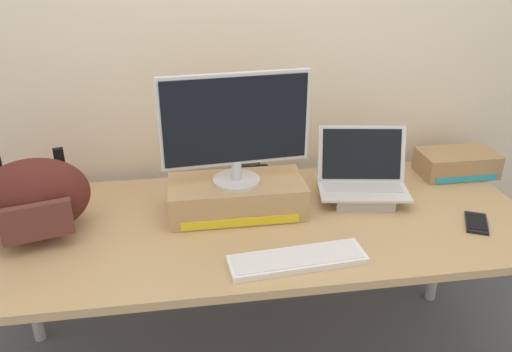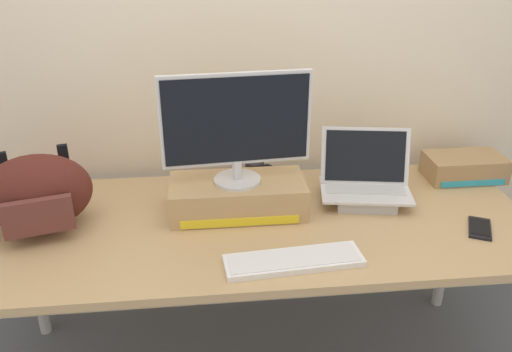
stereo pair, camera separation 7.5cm
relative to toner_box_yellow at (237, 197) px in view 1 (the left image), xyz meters
name	(u,v)px [view 1 (the left image)]	position (x,y,z in m)	size (l,w,h in m)	color
back_wall	(237,39)	(0.06, 0.43, 0.49)	(7.00, 0.10, 2.60)	beige
desk	(256,235)	(0.06, -0.08, -0.12)	(2.02, 0.82, 0.75)	tan
toner_box_yellow	(237,197)	(0.00, 0.00, 0.00)	(0.50, 0.24, 0.12)	tan
desktop_monitor	(236,127)	(0.00, 0.00, 0.28)	(0.53, 0.17, 0.40)	silver
open_laptop	(362,185)	(0.50, 0.04, -0.01)	(0.37, 0.28, 0.27)	#ADADB2
external_keyboard	(297,259)	(0.15, -0.35, -0.05)	(0.45, 0.16, 0.02)	white
messenger_backpack	(34,198)	(-0.70, -0.04, 0.07)	(0.41, 0.32, 0.27)	#4C1E19
coffee_mug	(252,171)	(0.09, 0.24, -0.02)	(0.12, 0.08, 0.09)	black
cell_phone	(476,223)	(0.84, -0.22, -0.06)	(0.13, 0.16, 0.01)	black
plush_toy	(38,185)	(-0.75, 0.22, 0.00)	(0.11, 0.11, 0.11)	#CC7099
toner_box_cyan	(457,163)	(0.97, 0.18, -0.01)	(0.32, 0.18, 0.10)	#9E7A51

